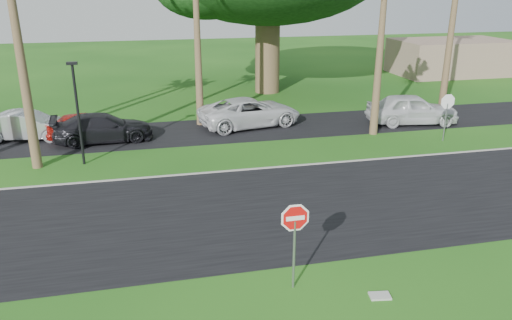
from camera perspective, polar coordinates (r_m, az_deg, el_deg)
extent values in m
plane|color=#174812|center=(16.47, -0.49, -8.82)|extent=(120.00, 120.00, 0.00)
cube|color=black|center=(18.21, -1.84, -5.85)|extent=(120.00, 8.00, 0.02)
cube|color=black|center=(27.94, -5.98, 3.28)|extent=(120.00, 5.00, 0.02)
cube|color=gray|center=(21.87, -3.87, -1.32)|extent=(120.00, 0.12, 0.06)
cylinder|color=gray|center=(13.56, 4.36, -10.77)|extent=(0.07, 0.07, 2.00)
cylinder|color=white|center=(13.04, 4.49, -6.60)|extent=(1.05, 0.02, 1.05)
cylinder|color=red|center=(13.04, 4.49, -6.60)|extent=(0.90, 0.02, 0.90)
cube|color=white|center=(13.04, 4.49, -6.60)|extent=(0.50, 0.02, 0.12)
cylinder|color=gray|center=(27.65, 20.80, 4.04)|extent=(0.07, 0.07, 2.00)
cylinder|color=white|center=(27.39, 21.08, 6.25)|extent=(1.05, 0.02, 1.05)
cylinder|color=red|center=(27.39, 21.08, 6.25)|extent=(0.90, 0.02, 0.90)
cube|color=white|center=(27.39, 21.08, 6.25)|extent=(0.50, 0.02, 0.12)
cone|color=brown|center=(23.27, -25.63, 12.63)|extent=(0.44, 0.44, 11.50)
cone|color=brown|center=(28.48, -6.71, 13.31)|extent=(0.44, 0.44, 9.50)
cone|color=brown|center=(27.23, 13.94, 11.53)|extent=(0.44, 0.44, 8.50)
cone|color=brown|center=(32.65, 21.62, 15.13)|extent=(0.44, 0.44, 12.00)
cylinder|color=brown|center=(37.57, 1.32, 12.28)|extent=(1.80, 1.80, 6.00)
cylinder|color=black|center=(23.51, -19.63, 4.74)|extent=(0.12, 0.12, 4.50)
cube|color=black|center=(23.06, -20.30, 10.33)|extent=(0.45, 0.25, 0.12)
cube|color=gray|center=(48.83, 21.42, 10.91)|extent=(10.00, 6.00, 3.00)
imported|color=silver|center=(28.74, -24.68, 3.56)|extent=(4.75, 2.22, 1.50)
imported|color=#A7150D|center=(28.02, -18.91, 3.79)|extent=(4.25, 2.34, 1.37)
imported|color=black|center=(27.00, -17.07, 3.51)|extent=(5.18, 2.49, 1.46)
imported|color=silver|center=(28.65, -0.67, 5.47)|extent=(6.28, 3.84, 1.63)
imported|color=silver|center=(30.44, 17.40, 5.55)|extent=(5.43, 2.83, 1.76)
cube|color=#A2A39A|center=(14.06, 13.97, -14.83)|extent=(0.60, 0.43, 0.06)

